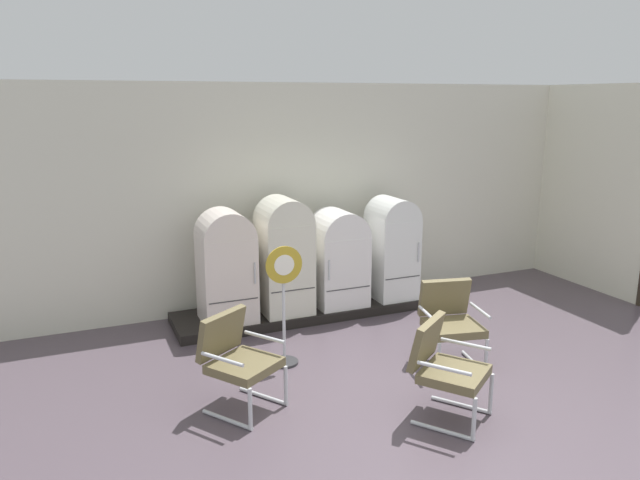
% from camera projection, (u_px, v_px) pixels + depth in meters
% --- Properties ---
extents(ground, '(12.00, 10.00, 0.05)m').
position_uv_depth(ground, '(426.00, 415.00, 5.87)').
color(ground, '#50444D').
extents(back_wall, '(11.76, 0.12, 3.20)m').
position_uv_depth(back_wall, '(293.00, 195.00, 8.77)').
color(back_wall, silver).
rests_on(back_wall, ground).
extents(side_wall_right, '(0.16, 2.20, 3.20)m').
position_uv_depth(side_wall_right, '(596.00, 189.00, 9.49)').
color(side_wall_right, silver).
rests_on(side_wall_right, ground).
extents(display_plinth, '(3.81, 0.95, 0.13)m').
position_uv_depth(display_plinth, '(309.00, 309.00, 8.55)').
color(display_plinth, black).
rests_on(display_plinth, ground).
extents(refrigerator_0, '(0.69, 0.66, 1.47)m').
position_uv_depth(refrigerator_0, '(226.00, 263.00, 7.79)').
color(refrigerator_0, silver).
rests_on(refrigerator_0, display_plinth).
extents(refrigerator_1, '(0.66, 0.71, 1.58)m').
position_uv_depth(refrigerator_1, '(284.00, 252.00, 8.11)').
color(refrigerator_1, silver).
rests_on(refrigerator_1, display_plinth).
extents(refrigerator_2, '(0.71, 0.71, 1.35)m').
position_uv_depth(refrigerator_2, '(338.00, 256.00, 8.44)').
color(refrigerator_2, white).
rests_on(refrigerator_2, display_plinth).
extents(refrigerator_3, '(0.60, 0.69, 1.47)m').
position_uv_depth(refrigerator_3, '(392.00, 245.00, 8.75)').
color(refrigerator_3, white).
rests_on(refrigerator_3, display_plinth).
extents(armchair_left, '(0.87, 0.89, 0.96)m').
position_uv_depth(armchair_left, '(237.00, 356.00, 5.86)').
color(armchair_left, silver).
rests_on(armchair_left, ground).
extents(armchair_right, '(0.75, 0.78, 0.96)m').
position_uv_depth(armchair_right, '(450.00, 318.00, 6.85)').
color(armchair_right, silver).
rests_on(armchair_right, ground).
extents(armchair_center, '(0.88, 0.89, 0.96)m').
position_uv_depth(armchair_center, '(445.00, 364.00, 5.67)').
color(armchair_center, silver).
rests_on(armchair_center, ground).
extents(sign_stand, '(0.43, 0.32, 1.40)m').
position_uv_depth(sign_stand, '(284.00, 310.00, 6.80)').
color(sign_stand, '#2D2D30').
rests_on(sign_stand, ground).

